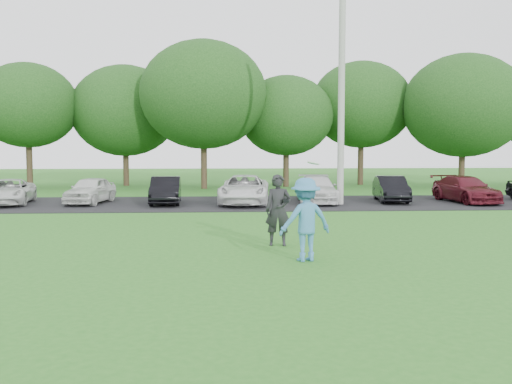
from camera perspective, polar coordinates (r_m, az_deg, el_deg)
ground at (r=12.28m, az=0.96°, el=-7.42°), size 100.00×100.00×0.00m
parking_lot at (r=25.12m, az=-1.27°, el=-1.12°), size 32.00×6.50×0.03m
utility_pole at (r=24.79m, az=8.55°, el=10.23°), size 0.28×0.28×9.95m
frisbee_player at (r=12.73m, az=4.96°, el=-2.75°), size 1.34×1.00×2.24m
camera_bystander at (r=14.63m, az=2.25°, el=-1.82°), size 0.71×0.51×1.83m
parked_cars at (r=24.95m, az=-0.30°, el=0.22°), size 28.26×4.80×1.24m
tree_row at (r=34.89m, az=0.63°, el=8.58°), size 42.39×9.85×8.64m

